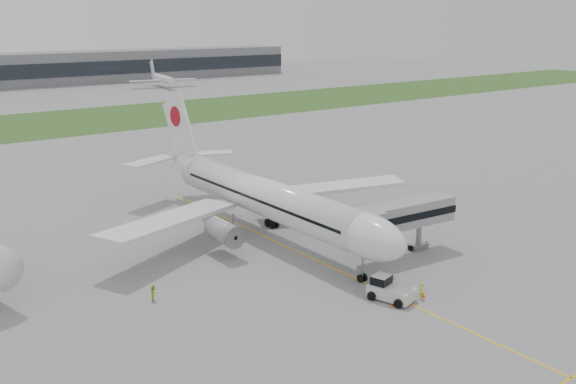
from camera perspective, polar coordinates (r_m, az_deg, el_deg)
ground at (r=83.84m, az=-0.46°, el=-4.74°), size 600.00×600.00×0.00m
apron_markings at (r=80.12m, az=1.68°, el=-5.71°), size 70.00×70.00×0.04m
grass_strip at (r=191.49m, az=-22.37°, el=5.48°), size 600.00×50.00×0.02m
airliner at (r=85.91m, az=-2.39°, el=-0.29°), size 48.13×53.95×17.88m
pushback_tug at (r=68.89m, az=8.94°, el=-8.51°), size 4.16×5.21×2.39m
jet_bridge at (r=79.50m, az=9.92°, el=-2.16°), size 15.25×4.34×6.99m
safety_cone_left at (r=67.22m, az=9.13°, el=-9.95°), size 0.35×0.35×0.48m
safety_cone_right at (r=70.19m, az=11.96°, el=-8.93°), size 0.41×0.41×0.56m
ground_crew_near at (r=69.55m, az=11.75°, el=-8.59°), size 0.77×0.64×1.82m
ground_crew_far at (r=69.12m, az=-11.83°, el=-8.77°), size 1.03×1.09×1.78m
distant_aircraft_right at (r=281.98m, az=-11.02°, el=9.10°), size 32.63×29.90×10.96m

